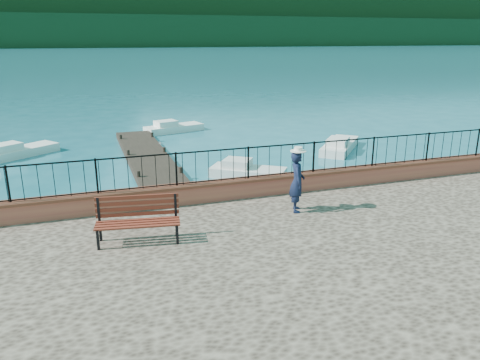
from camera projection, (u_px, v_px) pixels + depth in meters
ground at (310, 287)px, 11.51m from camera, size 2000.00×2000.00×0.00m
parapet at (257, 186)px, 14.42m from camera, size 28.00×0.46×0.58m
railing at (258, 162)px, 14.20m from camera, size 27.00×0.05×0.95m
dock at (153, 166)px, 21.70m from camera, size 2.00×16.00×0.30m
far_forest at (81, 31)px, 280.13m from camera, size 900.00×60.00×18.00m
foothills at (77, 13)px, 330.56m from camera, size 900.00×120.00×44.00m
companion_hill at (262, 42)px, 586.14m from camera, size 448.00×384.00×180.00m
park_bench at (138, 229)px, 11.12m from camera, size 2.05×0.95×1.09m
person at (297, 182)px, 12.96m from camera, size 0.60×0.73×1.72m
hat at (298, 149)px, 12.69m from camera, size 0.44×0.44×0.12m
boat_1 at (248, 168)px, 20.43m from camera, size 3.39×2.96×0.80m
boat_2 at (340, 143)px, 25.35m from camera, size 3.81×4.04×0.80m
boat_3 at (17, 149)px, 23.98m from camera, size 4.06×3.49×0.80m
boat_4 at (174, 126)px, 30.25m from camera, size 3.97×2.27×0.80m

